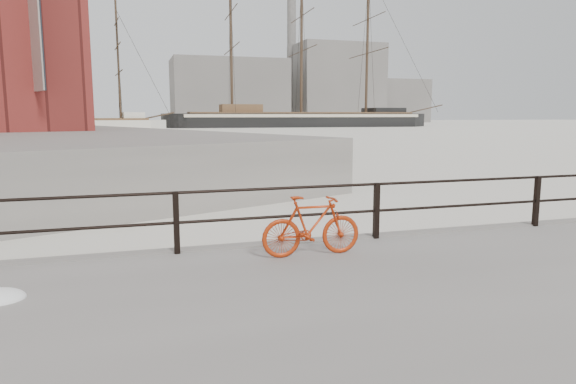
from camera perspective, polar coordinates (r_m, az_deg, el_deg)
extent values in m
plane|color=white|center=(11.54, 25.10, -4.97)|extent=(400.00, 400.00, 0.00)
imported|color=#A92C0B|center=(8.02, 2.63, -3.77)|extent=(1.59, 0.26, 0.96)
cube|color=gray|center=(150.96, -6.59, 11.00)|extent=(32.00, 18.00, 18.00)
cube|color=gray|center=(165.85, 5.30, 11.84)|extent=(26.00, 20.00, 24.00)
cube|color=gray|center=(180.01, 11.56, 9.86)|extent=(20.00, 16.00, 14.00)
cylinder|color=gray|center=(167.01, 0.39, 15.30)|extent=(2.80, 2.80, 44.00)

